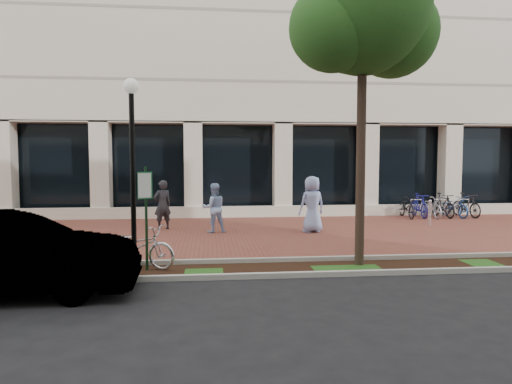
{
  "coord_description": "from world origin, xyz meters",
  "views": [
    {
      "loc": [
        -1.32,
        -15.6,
        2.55
      ],
      "look_at": [
        0.21,
        -0.8,
        1.5
      ],
      "focal_mm": 32.0,
      "sensor_mm": 36.0,
      "label": 1
    }
  ],
  "objects": [
    {
      "name": "lamppost",
      "position": [
        -3.08,
        -4.79,
        2.49
      ],
      "size": [
        0.36,
        0.36,
        4.41
      ],
      "color": "black",
      "rests_on": "ground"
    },
    {
      "name": "locked_bicycle",
      "position": [
        -3.01,
        -4.76,
        0.52
      ],
      "size": [
        2.08,
        1.44,
        1.04
      ],
      "primitive_type": "imported",
      "rotation": [
        0.0,
        0.0,
        1.14
      ],
      "color": "silver",
      "rests_on": "ground"
    },
    {
      "name": "sedan_near_curb",
      "position": [
        -5.08,
        -6.84,
        0.78
      ],
      "size": [
        4.84,
        1.9,
        1.57
      ],
      "primitive_type": "imported",
      "rotation": [
        0.0,
        0.0,
        1.62
      ],
      "color": "#BABABF",
      "rests_on": "ground"
    },
    {
      "name": "bollard",
      "position": [
        7.2,
        1.17,
        0.52
      ],
      "size": [
        0.12,
        0.12,
        1.02
      ],
      "color": "silver",
      "rests_on": "ground"
    },
    {
      "name": "pedestrian_mid",
      "position": [
        -1.16,
        0.38,
        0.87
      ],
      "size": [
        0.96,
        0.82,
        1.74
      ],
      "primitive_type": "imported",
      "rotation": [
        0.0,
        0.0,
        3.35
      ],
      "color": "#96B4E0",
      "rests_on": "ground"
    },
    {
      "name": "brick_plaza",
      "position": [
        0.0,
        0.0,
        0.01
      ],
      "size": [
        40.0,
        9.0,
        0.01
      ],
      "primitive_type": "cube",
      "color": "brown",
      "rests_on": "ground"
    },
    {
      "name": "planting_strip",
      "position": [
        0.0,
        -5.25,
        0.01
      ],
      "size": [
        40.0,
        1.5,
        0.01
      ],
      "primitive_type": "cube",
      "color": "black",
      "rests_on": "ground"
    },
    {
      "name": "parking_sign",
      "position": [
        -2.76,
        -5.02,
        1.53
      ],
      "size": [
        0.34,
        0.07,
        2.4
      ],
      "rotation": [
        0.0,
        0.0,
        0.43
      ],
      "color": "#14371B",
      "rests_on": "ground"
    },
    {
      "name": "near_office_building",
      "position": [
        0.0,
        10.47,
        10.05
      ],
      "size": [
        40.0,
        12.12,
        16.0
      ],
      "color": "beige",
      "rests_on": "ground"
    },
    {
      "name": "ground",
      "position": [
        0.0,
        0.0,
        0.0
      ],
      "size": [
        120.0,
        120.0,
        0.0
      ],
      "primitive_type": "plane",
      "color": "black",
      "rests_on": "ground"
    },
    {
      "name": "bike_rack_cluster",
      "position": [
        8.71,
        3.58,
        0.51
      ],
      "size": [
        3.56,
        1.92,
        1.08
      ],
      "rotation": [
        0.0,
        0.0,
        0.02
      ],
      "color": "black",
      "rests_on": "ground"
    },
    {
      "name": "pedestrian_right",
      "position": [
        2.29,
        0.06,
        0.99
      ],
      "size": [
        1.12,
        0.9,
        1.98
      ],
      "primitive_type": "imported",
      "rotation": [
        0.0,
        0.0,
        3.46
      ],
      "color": "#8B9ED0",
      "rests_on": "ground"
    },
    {
      "name": "street_tree",
      "position": [
        2.35,
        -4.97,
        5.9
      ],
      "size": [
        3.74,
        3.12,
        7.66
      ],
      "color": "#433226",
      "rests_on": "ground"
    },
    {
      "name": "curb_plaza_side",
      "position": [
        0.0,
        -4.5,
        0.06
      ],
      "size": [
        40.0,
        0.12,
        0.12
      ],
      "primitive_type": "cube",
      "color": "#B7B8AE",
      "rests_on": "ground"
    },
    {
      "name": "pedestrian_left",
      "position": [
        -3.02,
        1.26,
        0.91
      ],
      "size": [
        0.79,
        0.69,
        1.81
      ],
      "primitive_type": "imported",
      "rotation": [
        0.0,
        0.0,
        3.62
      ],
      "color": "#25262A",
      "rests_on": "ground"
    },
    {
      "name": "curb_street_side",
      "position": [
        0.0,
        -6.0,
        0.06
      ],
      "size": [
        40.0,
        0.12,
        0.12
      ],
      "primitive_type": "cube",
      "color": "#B7B8AE",
      "rests_on": "ground"
    }
  ]
}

